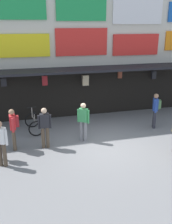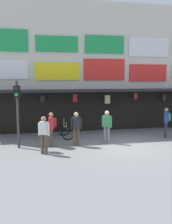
# 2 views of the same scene
# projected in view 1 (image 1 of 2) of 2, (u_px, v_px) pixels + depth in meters

# --- Properties ---
(ground_plane) EXTENTS (80.00, 80.00, 0.00)m
(ground_plane) POSITION_uv_depth(u_px,v_px,m) (105.00, 147.00, 10.51)
(ground_plane) COLOR slate
(shopfront) EXTENTS (18.00, 2.60, 8.00)m
(shopfront) POSITION_uv_depth(u_px,v_px,m) (79.00, 39.00, 13.40)
(shopfront) COLOR beige
(shopfront) RESTS_ON ground
(bicycle_parked) EXTENTS (0.84, 1.23, 1.05)m
(bicycle_parked) POSITION_uv_depth(u_px,v_px,m) (34.00, 123.00, 11.87)
(bicycle_parked) COLOR black
(bicycle_parked) RESTS_ON ground
(pedestrian_in_purple) EXTENTS (0.53, 0.23, 1.68)m
(pedestrian_in_purple) POSITION_uv_depth(u_px,v_px,m) (45.00, 126.00, 10.14)
(pedestrian_in_purple) COLOR brown
(pedestrian_in_purple) RESTS_ON ground
(pedestrian_in_blue) EXTENTS (0.36, 0.53, 1.68)m
(pedestrian_in_blue) POSITION_uv_depth(u_px,v_px,m) (13.00, 126.00, 9.98)
(pedestrian_in_blue) COLOR brown
(pedestrian_in_blue) RESTS_ON ground
(pedestrian_in_yellow) EXTENTS (0.45, 0.38, 1.68)m
(pedestrian_in_yellow) POSITION_uv_depth(u_px,v_px,m) (83.00, 120.00, 10.74)
(pedestrian_in_yellow) COLOR gray
(pedestrian_in_yellow) RESTS_ON ground
(pedestrian_in_green) EXTENTS (0.48, 0.36, 1.68)m
(pedestrian_in_green) POSITION_uv_depth(u_px,v_px,m) (1.00, 141.00, 8.80)
(pedestrian_in_green) COLOR brown
(pedestrian_in_green) RESTS_ON ground
(pedestrian_in_black) EXTENTS (0.45, 0.50, 1.68)m
(pedestrian_in_black) POSITION_uv_depth(u_px,v_px,m) (156.00, 108.00, 12.12)
(pedestrian_in_black) COLOR #2D2D38
(pedestrian_in_black) RESTS_ON ground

